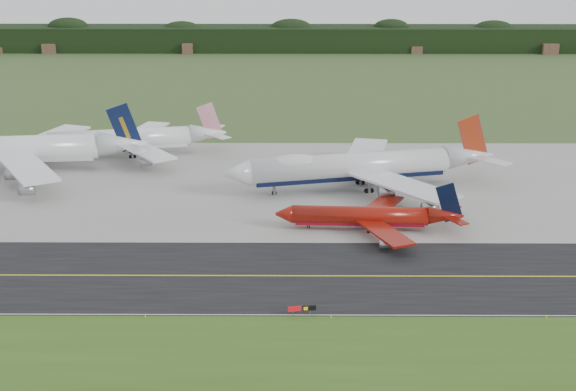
% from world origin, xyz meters
% --- Properties ---
extents(ground, '(600.00, 600.00, 0.00)m').
position_xyz_m(ground, '(0.00, 0.00, 0.00)').
color(ground, '#405427').
rests_on(ground, ground).
extents(grass_verge, '(400.00, 30.00, 0.01)m').
position_xyz_m(grass_verge, '(0.00, -35.00, 0.01)').
color(grass_verge, '#345719').
rests_on(grass_verge, ground).
extents(taxiway, '(400.00, 32.00, 0.02)m').
position_xyz_m(taxiway, '(0.00, -4.00, 0.01)').
color(taxiway, black).
rests_on(taxiway, ground).
extents(apron, '(400.00, 78.00, 0.01)m').
position_xyz_m(apron, '(0.00, 51.00, 0.01)').
color(apron, gray).
rests_on(apron, ground).
extents(taxiway_centreline, '(400.00, 0.40, 0.00)m').
position_xyz_m(taxiway_centreline, '(0.00, -4.00, 0.03)').
color(taxiway_centreline, yellow).
rests_on(taxiway_centreline, taxiway).
extents(taxiway_edge_line, '(400.00, 0.25, 0.00)m').
position_xyz_m(taxiway_edge_line, '(0.00, -19.50, 0.03)').
color(taxiway_edge_line, silver).
rests_on(taxiway_edge_line, taxiway).
extents(horizon_treeline, '(700.00, 25.00, 12.00)m').
position_xyz_m(horizon_treeline, '(0.00, 273.76, 5.47)').
color(horizon_treeline, black).
rests_on(horizon_treeline, ground).
extents(jet_ba_747, '(67.29, 54.78, 17.07)m').
position_xyz_m(jet_ba_747, '(13.27, 46.94, 5.81)').
color(jet_ba_747, silver).
rests_on(jet_ba_747, ground).
extents(jet_red_737, '(39.30, 32.07, 10.62)m').
position_xyz_m(jet_red_737, '(13.44, 19.61, 2.94)').
color(jet_red_737, maroon).
rests_on(jet_red_737, ground).
extents(jet_navy_gold, '(67.17, 58.17, 17.32)m').
position_xyz_m(jet_navy_gold, '(-73.70, 61.79, 5.69)').
color(jet_navy_gold, white).
rests_on(jet_navy_gold, ground).
extents(jet_star_tail, '(53.29, 43.94, 14.12)m').
position_xyz_m(jet_star_tail, '(-47.45, 76.37, 4.71)').
color(jet_star_tail, white).
rests_on(jet_star_tail, ground).
extents(taxiway_sign, '(4.60, 0.79, 1.54)m').
position_xyz_m(taxiway_sign, '(-1.21, -19.32, 1.09)').
color(taxiway_sign, slate).
rests_on(taxiway_sign, ground).
extents(edge_marker_left, '(0.16, 0.16, 0.50)m').
position_xyz_m(edge_marker_left, '(-26.72, -20.50, 0.25)').
color(edge_marker_left, yellow).
rests_on(edge_marker_left, ground).
extents(edge_marker_center, '(0.16, 0.16, 0.50)m').
position_xyz_m(edge_marker_center, '(3.51, -20.50, 0.25)').
color(edge_marker_center, yellow).
rests_on(edge_marker_center, ground).
extents(edge_marker_right, '(0.16, 0.16, 0.50)m').
position_xyz_m(edge_marker_right, '(38.47, -20.50, 0.25)').
color(edge_marker_right, yellow).
rests_on(edge_marker_right, ground).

